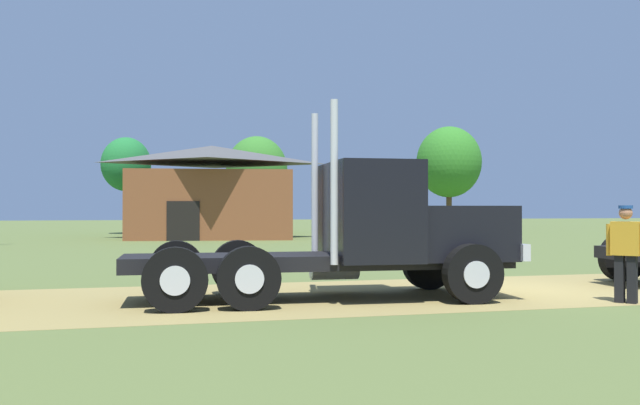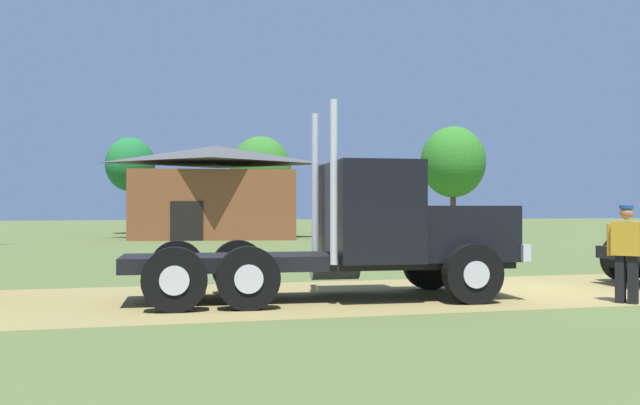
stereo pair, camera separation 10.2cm
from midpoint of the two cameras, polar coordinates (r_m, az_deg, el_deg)
ground_plane at (r=15.58m, az=16.17°, el=-7.01°), size 200.00×200.00×0.00m
dirt_track at (r=15.58m, az=16.17°, el=-6.99°), size 120.00×5.41×0.01m
truck_foreground_white at (r=13.62m, az=4.52°, el=-2.64°), size 7.70×3.07×3.75m
visitor_standing_near at (r=14.03m, az=24.31°, el=-3.51°), size 0.52×0.56×1.83m
shed_building at (r=41.92m, az=-8.61°, el=0.73°), size 10.74×8.46×5.59m
tree_mid at (r=50.32m, az=-15.43°, el=3.02°), size 3.46×3.46×6.82m
tree_right at (r=50.55m, az=-4.90°, el=2.69°), size 4.50×4.50×7.10m
tree_far_right at (r=55.22m, az=11.04°, el=3.31°), size 5.10×5.10×8.29m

